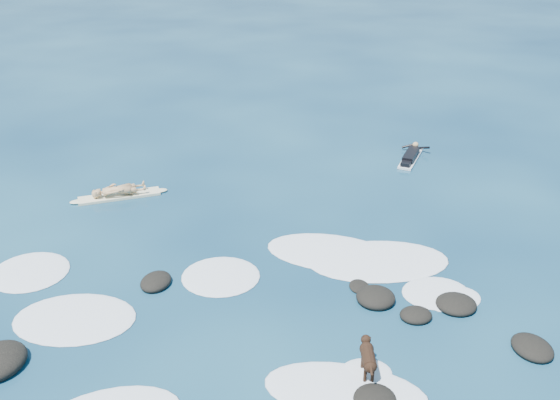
{
  "coord_description": "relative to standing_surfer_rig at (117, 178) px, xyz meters",
  "views": [
    {
      "loc": [
        0.67,
        -12.48,
        9.05
      ],
      "look_at": [
        0.95,
        4.0,
        0.9
      ],
      "focal_mm": 40.0,
      "sensor_mm": 36.0,
      "label": 1
    }
  ],
  "objects": [
    {
      "name": "ground",
      "position": [
        4.32,
        -6.11,
        -0.71
      ],
      "size": [
        160.0,
        160.0,
        0.0
      ],
      "primitive_type": "plane",
      "color": "#0A2642",
      "rests_on": "ground"
    },
    {
      "name": "reef_rocks",
      "position": [
        3.43,
        -8.97,
        -0.61
      ],
      "size": [
        14.66,
        6.99,
        0.53
      ],
      "color": "black",
      "rests_on": "ground"
    },
    {
      "name": "breaking_foam",
      "position": [
        4.59,
        -6.13,
        -0.7
      ],
      "size": [
        13.09,
        8.99,
        0.12
      ],
      "color": "white",
      "rests_on": "ground"
    },
    {
      "name": "standing_surfer_rig",
      "position": [
        0.0,
        0.0,
        0.0
      ],
      "size": [
        3.11,
        1.31,
        1.81
      ],
      "rotation": [
        0.0,
        0.0,
        0.3
      ],
      "color": "#EDE6BD",
      "rests_on": "ground"
    },
    {
      "name": "paddling_surfer_rig",
      "position": [
        10.3,
        3.09,
        -0.57
      ],
      "size": [
        1.53,
        2.38,
        0.43
      ],
      "rotation": [
        0.0,
        0.0,
        1.15
      ],
      "color": "white",
      "rests_on": "ground"
    },
    {
      "name": "dog",
      "position": [
        6.97,
        -8.56,
        -0.22
      ],
      "size": [
        0.3,
        1.17,
        0.74
      ],
      "rotation": [
        0.0,
        0.0,
        1.56
      ],
      "color": "black",
      "rests_on": "ground"
    }
  ]
}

